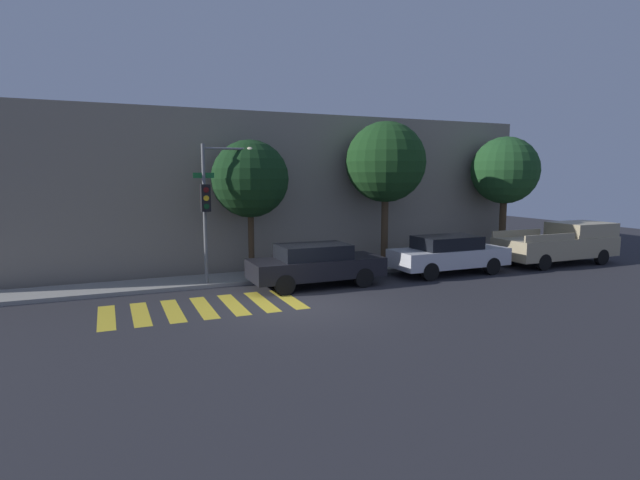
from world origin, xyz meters
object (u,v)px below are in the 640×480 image
Objects in this scene: traffic_light_pole at (216,191)px; tree_far_end at (505,171)px; sedan_near_corner at (316,264)px; tree_near_corner at (250,179)px; tree_midblock at (386,162)px; sedan_middle at (448,254)px; pickup_truck at (561,243)px.

tree_far_end is (13.29, 0.88, 0.73)m from traffic_light_pole.
sedan_near_corner is 0.91× the size of tree_near_corner.
tree_midblock reaches higher than tree_near_corner.
tree_far_end is at bearing 24.76° from sedan_middle.
pickup_truck is at bearing -15.93° from tree_midblock.
sedan_near_corner is 3.96m from tree_near_corner.
traffic_light_pole is at bearing -148.04° from tree_near_corner.
tree_far_end is (11.88, 0.00, 0.34)m from tree_near_corner.
tree_near_corner is at bearing 163.44° from sedan_middle.
traffic_light_pole reaches higher than pickup_truck.
tree_near_corner is (1.41, 0.88, 0.38)m from traffic_light_pole.
pickup_truck is 13.61m from tree_near_corner.
tree_far_end reaches higher than traffic_light_pole.
tree_midblock is at bearing 126.49° from sedan_middle.
traffic_light_pole reaches higher than sedan_middle.
tree_midblock is (5.63, 0.00, 0.65)m from tree_near_corner.
pickup_truck is (11.49, -0.00, 0.12)m from sedan_near_corner.
tree_near_corner is at bearing 127.78° from sedan_near_corner.
tree_far_end is at bearing 11.88° from sedan_near_corner.
tree_far_end is at bearing 120.76° from pickup_truck.
tree_near_corner is (-7.22, 2.15, 2.87)m from sedan_middle.
sedan_near_corner is 0.83× the size of tree_far_end.
tree_near_corner is at bearing 170.73° from pickup_truck.
sedan_middle is 4.42m from tree_midblock.
pickup_truck is 3.99m from tree_far_end.
traffic_light_pole is 7.18m from tree_midblock.
tree_midblock reaches higher than sedan_near_corner.
sedan_near_corner is 0.86× the size of pickup_truck.
sedan_middle is 0.86× the size of pickup_truck.
sedan_near_corner is 1.00× the size of sedan_middle.
tree_near_corner is (-1.66, 2.15, 2.88)m from sedan_near_corner.
tree_midblock is (7.05, 0.88, 1.04)m from traffic_light_pole.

